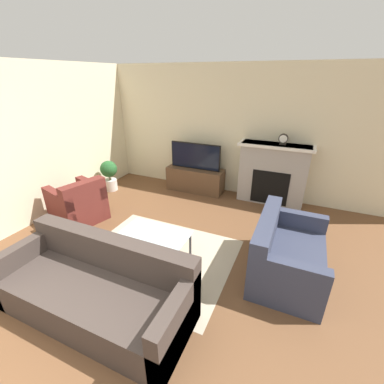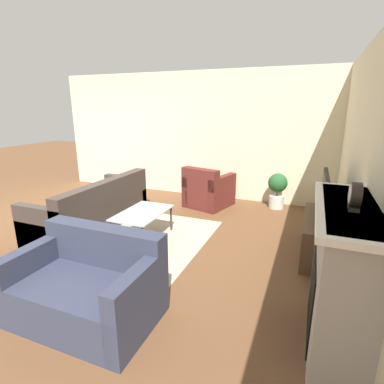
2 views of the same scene
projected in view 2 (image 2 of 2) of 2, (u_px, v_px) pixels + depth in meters
The scene contains 13 objects.
ground_plane at pixel (47, 220), 5.40m from camera, with size 20.00×20.00×0.00m, color brown.
wall_back at pixel (364, 165), 3.28m from camera, with size 8.05×0.06×2.70m.
wall_left at pixel (218, 136), 6.44m from camera, with size 0.06×7.84×2.70m.
area_rug at pixel (146, 238), 4.63m from camera, with size 2.17×1.80×0.00m.
fireplace at pixel (340, 275), 2.44m from camera, with size 1.43×0.44×1.24m.
tv_stand at pixel (319, 236), 4.06m from camera, with size 1.30×0.44×0.54m.
tv at pixel (324, 197), 3.91m from camera, with size 1.15×0.06×0.58m.
couch_sectional at pixel (94, 210), 5.03m from camera, with size 2.18×0.87×0.82m.
couch_loveseat at pixel (89, 288), 2.86m from camera, with size 0.85×1.33×0.82m.
armchair_by_window at pixel (208, 192), 6.07m from camera, with size 1.01×0.96×0.82m.
coffee_table at pixel (143, 215), 4.54m from camera, with size 0.97×0.60×0.43m.
potted_plant at pixel (277, 188), 5.92m from camera, with size 0.37×0.37×0.70m.
mantel_clock at pixel (355, 196), 2.14m from camera, with size 0.18×0.07×0.21m.
Camera 2 is at (3.71, 4.32, 1.97)m, focal length 28.00 mm.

